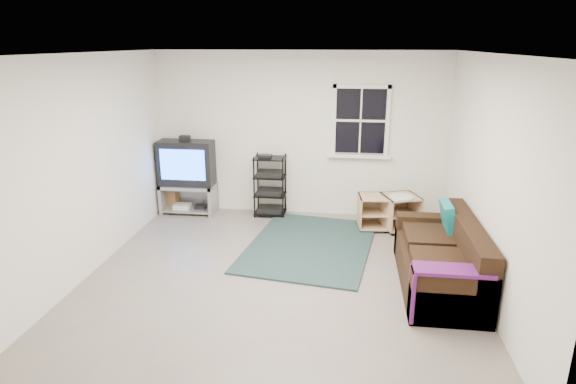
# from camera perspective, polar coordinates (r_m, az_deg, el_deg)

# --- Properties ---
(room) EXTENTS (4.60, 4.62, 4.60)m
(room) POSITION_cam_1_polar(r_m,az_deg,el_deg) (7.60, 8.57, 7.80)
(room) COLOR gray
(room) RESTS_ON ground
(tv_unit) EXTENTS (0.88, 0.44, 1.30)m
(tv_unit) POSITION_cam_1_polar(r_m,az_deg,el_deg) (7.99, -11.87, 2.46)
(tv_unit) COLOR gray
(tv_unit) RESTS_ON ground
(av_rack) EXTENTS (0.50, 0.36, 1.00)m
(av_rack) POSITION_cam_1_polar(r_m,az_deg,el_deg) (7.77, -2.14, 0.30)
(av_rack) COLOR black
(av_rack) RESTS_ON ground
(side_table_left) EXTENTS (0.49, 0.49, 0.52)m
(side_table_left) POSITION_cam_1_polar(r_m,az_deg,el_deg) (7.38, 10.04, -2.19)
(side_table_left) COLOR tan
(side_table_left) RESTS_ON ground
(side_table_right) EXTENTS (0.62, 0.62, 0.56)m
(side_table_right) POSITION_cam_1_polar(r_m,az_deg,el_deg) (7.40, 13.06, -2.04)
(side_table_right) COLOR tan
(side_table_right) RESTS_ON ground
(sofa) EXTENTS (0.83, 1.87, 0.85)m
(sofa) POSITION_cam_1_polar(r_m,az_deg,el_deg) (5.86, 17.79, -7.84)
(sofa) COLOR black
(sofa) RESTS_ON ground
(shag_rug) EXTENTS (1.93, 2.45, 0.03)m
(shag_rug) POSITION_cam_1_polar(r_m,az_deg,el_deg) (6.73, 2.63, -6.32)
(shag_rug) COLOR black
(shag_rug) RESTS_ON ground
(paper_bag) EXTENTS (0.29, 0.21, 0.38)m
(paper_bag) POSITION_cam_1_polar(r_m,az_deg,el_deg) (8.35, -13.73, -0.75)
(paper_bag) COLOR #A56D4A
(paper_bag) RESTS_ON ground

